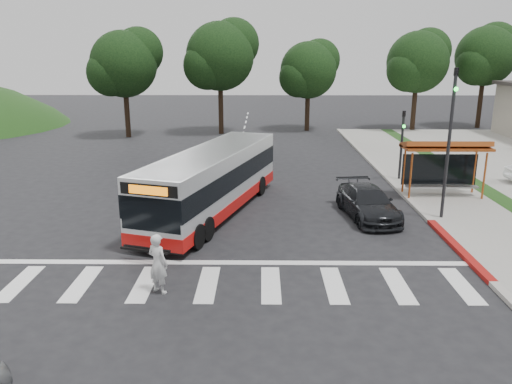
{
  "coord_description": "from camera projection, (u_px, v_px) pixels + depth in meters",
  "views": [
    {
      "loc": [
        1.7,
        -19.39,
        7.03
      ],
      "look_at": [
        1.47,
        0.18,
        1.6
      ],
      "focal_mm": 35.0,
      "sensor_mm": 36.0,
      "label": 1
    }
  ],
  "objects": [
    {
      "name": "tree_north_a",
      "position": [
        221.0,
        55.0,
        43.87
      ],
      "size": [
        6.6,
        6.15,
        10.17
      ],
      "color": "black",
      "rests_on": "ground"
    },
    {
      "name": "tree_north_b",
      "position": [
        309.0,
        69.0,
        46.04
      ],
      "size": [
        5.72,
        5.33,
        8.43
      ],
      "color": "black",
      "rests_on": "ground"
    },
    {
      "name": "ground",
      "position": [
        220.0,
        230.0,
        20.59
      ],
      "size": [
        140.0,
        140.0,
        0.0
      ],
      "primitive_type": "plane",
      "color": "black",
      "rests_on": "ground"
    },
    {
      "name": "tree_north_c",
      "position": [
        125.0,
        63.0,
        42.2
      ],
      "size": [
        6.16,
        5.74,
        9.3
      ],
      "color": "black",
      "rests_on": "ground"
    },
    {
      "name": "tree_ne_a",
      "position": [
        418.0,
        61.0,
        45.74
      ],
      "size": [
        6.16,
        5.74,
        9.3
      ],
      "color": "black",
      "rests_on": "parking_lot"
    },
    {
      "name": "traffic_signal_ne_tall",
      "position": [
        450.0,
        132.0,
        20.88
      ],
      "size": [
        0.18,
        0.37,
        6.5
      ],
      "color": "black",
      "rests_on": "ground"
    },
    {
      "name": "curb_east_red",
      "position": [
        457.0,
        248.0,
        18.54
      ],
      "size": [
        0.32,
        6.0,
        0.15
      ],
      "primitive_type": "cube",
      "color": "maroon",
      "rests_on": "ground"
    },
    {
      "name": "dark_sedan",
      "position": [
        368.0,
        202.0,
        22.08
      ],
      "size": [
        2.54,
        4.91,
        1.36
      ],
      "primitive_type": "imported",
      "rotation": [
        0.0,
        0.0,
        0.14
      ],
      "color": "black",
      "rests_on": "ground"
    },
    {
      "name": "curb_east",
      "position": [
        391.0,
        181.0,
        28.17
      ],
      "size": [
        0.3,
        40.0,
        0.15
      ],
      "primitive_type": "cube",
      "color": "#9E9991",
      "rests_on": "ground"
    },
    {
      "name": "bus_shelter",
      "position": [
        445.0,
        152.0,
        24.76
      ],
      "size": [
        4.2,
        1.6,
        2.86
      ],
      "color": "#A64A1B",
      "rests_on": "sidewalk_east"
    },
    {
      "name": "traffic_signal_ne_short",
      "position": [
        402.0,
        138.0,
        28.0
      ],
      "size": [
        0.18,
        0.37,
        4.0
      ],
      "color": "black",
      "rests_on": "ground"
    },
    {
      "name": "crosswalk_ladder",
      "position": [
        208.0,
        284.0,
        15.77
      ],
      "size": [
        18.0,
        2.6,
        0.01
      ],
      "primitive_type": "cube",
      "color": "silver",
      "rests_on": "ground"
    },
    {
      "name": "sidewalk_east",
      "position": [
        426.0,
        182.0,
        28.16
      ],
      "size": [
        4.0,
        40.0,
        0.12
      ],
      "primitive_type": "cube",
      "color": "gray",
      "rests_on": "ground"
    },
    {
      "name": "tree_ne_b",
      "position": [
        486.0,
        55.0,
        47.45
      ],
      "size": [
        6.16,
        5.74,
        10.02
      ],
      "color": "black",
      "rests_on": "ground"
    },
    {
      "name": "transit_bus",
      "position": [
        213.0,
        182.0,
        22.48
      ],
      "size": [
        5.64,
        11.36,
        2.88
      ],
      "primitive_type": null,
      "rotation": [
        0.0,
        0.0,
        -0.3
      ],
      "color": "silver",
      "rests_on": "ground"
    },
    {
      "name": "pedestrian",
      "position": [
        158.0,
        264.0,
        15.01
      ],
      "size": [
        0.82,
        0.74,
        1.89
      ],
      "primitive_type": "imported",
      "rotation": [
        0.0,
        0.0,
        2.61
      ],
      "color": "silver",
      "rests_on": "ground"
    }
  ]
}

